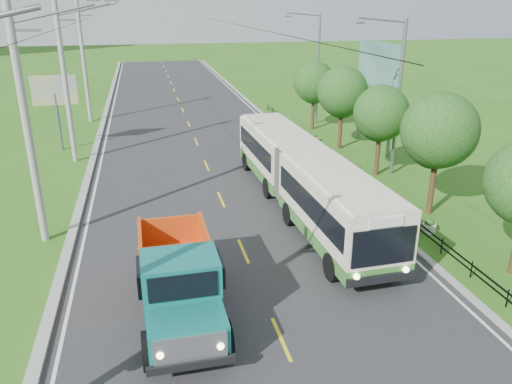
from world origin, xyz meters
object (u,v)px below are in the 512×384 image
object	(u,v)px
tree_third	(438,134)
billboard_right	(378,71)
pole_near	(28,126)
tree_fourth	(381,116)
pole_mid	(66,83)
streetlight_far	(316,65)
tree_fifth	(342,94)
billboard_left	(55,95)
planter_near	(429,226)
planter_far	(314,138)
pole_far	(84,62)
tree_back	(314,84)
streetlight_mid	(396,93)
bus	(303,174)
planter_mid	(358,172)
dump_truck	(179,277)

from	to	relation	value
tree_third	billboard_right	size ratio (longest dim) A/B	0.82
pole_near	tree_fourth	size ratio (longest dim) A/B	1.85
pole_mid	streetlight_far	distance (m)	20.16
tree_fifth	billboard_left	size ratio (longest dim) A/B	1.12
tree_third	planter_near	world-z (taller)	tree_third
billboard_left	billboard_right	xyz separation A→B (m)	(21.80, -4.00, 1.48)
billboard_left	planter_far	bearing A→B (deg)	-6.31
pole_far	tree_back	bearing A→B (deg)	-20.74
tree_fourth	streetlight_mid	world-z (taller)	streetlight_mid
tree_fifth	bus	distance (m)	12.21
tree_third	planter_near	bearing A→B (deg)	-120.41
planter_far	tree_fourth	bearing A→B (deg)	-80.92
bus	billboard_right	bearing A→B (deg)	48.39
pole_near	pole_mid	size ratio (longest dim) A/B	1.00
tree_fourth	bus	xyz separation A→B (m)	(-6.09, -4.41, -1.68)
tree_third	streetlight_mid	distance (m)	5.98
tree_fourth	billboard_right	distance (m)	6.59
pole_mid	billboard_right	xyz separation A→B (m)	(20.56, -1.00, 0.25)
tree_third	billboard_right	xyz separation A→B (m)	(2.44, 11.86, 1.36)
tree_third	planter_mid	xyz separation A→B (m)	(-1.26, 5.86, -3.70)
planter_mid	billboard_left	world-z (taller)	billboard_left
streetlight_far	billboard_right	distance (m)	8.18
planter_near	bus	xyz separation A→B (m)	(-4.83, 3.73, 1.62)
planter_mid	bus	distance (m)	6.64
billboard_right	streetlight_mid	bearing A→B (deg)	-105.44
pole_far	tree_fourth	distance (m)	26.20
pole_near	streetlight_far	xyz separation A→B (m)	(18.90, 19.00, -0.19)
tree_third	planter_mid	bearing A→B (deg)	102.10
tree_fifth	streetlight_far	size ratio (longest dim) A/B	0.64
billboard_left	dump_truck	size ratio (longest dim) A/B	0.80
tree_back	streetlight_mid	distance (m)	12.23
tree_fourth	planter_far	size ratio (longest dim) A/B	8.06
planter_far	billboard_right	size ratio (longest dim) A/B	0.09
planter_far	planter_mid	bearing A→B (deg)	-90.00
tree_fourth	streetlight_far	world-z (taller)	streetlight_far
streetlight_mid	billboard_right	size ratio (longest dim) A/B	1.24
pole_far	tree_fourth	xyz separation A→B (m)	(18.12, -18.86, -1.51)
streetlight_far	bus	xyz separation A→B (m)	(-6.87, -18.27, -3.00)
pole_near	streetlight_far	distance (m)	26.80
tree_back	dump_truck	xyz separation A→B (m)	(-12.79, -24.29, -2.11)
tree_back	streetlight_mid	xyz separation A→B (m)	(0.79, -12.14, 1.25)
pole_far	tree_third	size ratio (longest dim) A/B	1.67
tree_fifth	tree_fourth	bearing A→B (deg)	-90.00
planter_near	dump_truck	distance (m)	12.32
tree_third	tree_fourth	bearing A→B (deg)	90.00
streetlight_mid	billboard_right	bearing A→B (deg)	74.56
planter_mid	billboard_right	size ratio (longest dim) A/B	0.09
tree_back	billboard_left	bearing A→B (deg)	-173.69
tree_fourth	planter_far	distance (m)	8.62
streetlight_mid	planter_mid	xyz separation A→B (m)	(-2.04, -0.00, -4.62)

